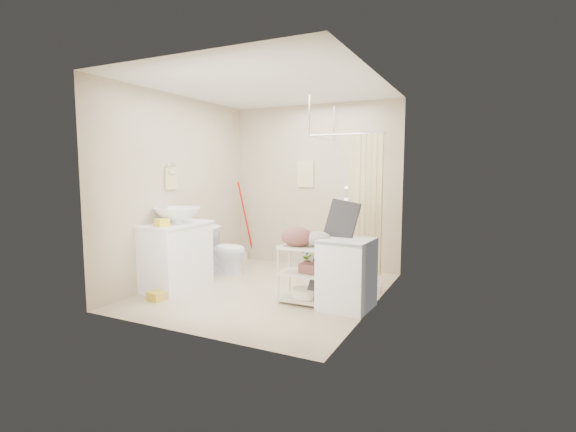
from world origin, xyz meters
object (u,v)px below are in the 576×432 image
object	(u,v)px
toilet	(225,250)
washing_machine	(347,274)
vanity	(177,255)
laundry_rack	(305,269)

from	to	relation	value
toilet	washing_machine	distance (m)	2.31
vanity	washing_machine	world-z (taller)	vanity
vanity	washing_machine	xyz separation A→B (m)	(2.30, 0.18, -0.04)
washing_machine	laundry_rack	bearing A→B (deg)	-170.00
vanity	toilet	xyz separation A→B (m)	(0.12, 0.94, -0.08)
laundry_rack	vanity	bearing A→B (deg)	-175.96
toilet	laundry_rack	bearing A→B (deg)	-116.83
vanity	toilet	bearing A→B (deg)	81.57
vanity	laundry_rack	size ratio (longest dim) A/B	1.20
vanity	washing_machine	size ratio (longest dim) A/B	1.24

